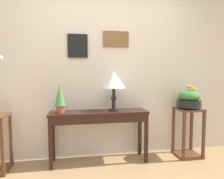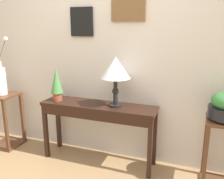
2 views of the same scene
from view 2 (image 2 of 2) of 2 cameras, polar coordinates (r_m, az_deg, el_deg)
The scene contains 7 objects.
back_wall_with_art at distance 2.87m, azimuth 0.18°, elevation 10.95°, with size 9.00×0.13×2.80m.
console_table at distance 2.80m, azimuth -3.41°, elevation -5.65°, with size 1.35×0.35×0.72m.
table_lamp at distance 2.61m, azimuth 0.84°, elevation 4.73°, with size 0.32×0.32×0.55m.
potted_plant_on_console at distance 2.94m, azimuth -12.90°, elevation 1.41°, with size 0.14×0.14×0.39m.
pedestal_stand_left at distance 3.58m, azimuth -23.79°, elevation -6.63°, with size 0.35×0.35×0.73m.
flower_vase_tall_left at distance 3.42m, azimuth -24.88°, elevation 3.14°, with size 0.24×0.20×0.80m.
pedestal_stand_right at distance 2.70m, azimuth 24.41°, elevation -13.66°, with size 0.35×0.35×0.73m.
Camera 2 is at (0.97, -1.18, 1.59)m, focal length 38.86 mm.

